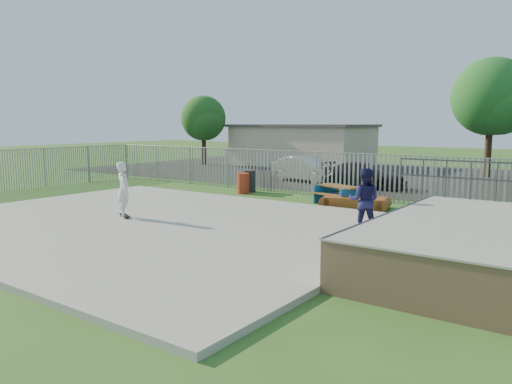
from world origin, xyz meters
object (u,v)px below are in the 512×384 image
Objects in this scene: trash_bin_grey at (249,181)px; tree_left at (203,118)px; tree_mid at (491,97)px; skater_white at (124,190)px; funbox at (355,203)px; trash_bin_red at (243,183)px; car_silver at (306,169)px; skater_navy at (364,200)px; picnic_table at (339,195)px; car_dark at (364,175)px.

tree_left reaches higher than trash_bin_grey.
skater_white is (-6.86, -22.23, -3.77)m from tree_mid.
trash_bin_red reaches higher than funbox.
skater_navy is at bearing -132.21° from car_silver.
trash_bin_red is 0.52× the size of skater_white.
funbox is at bearing -10.78° from picnic_table.
tree_left is 0.76× the size of tree_mid.
trash_bin_grey is at bearing -40.63° from tree_left.
tree_mid is at bearing 97.71° from picnic_table.
car_dark is at bearing 50.12° from trash_bin_grey.
picnic_table is at bearing -129.25° from car_silver.
tree_left reaches higher than car_dark.
trash_bin_red is at bearing -78.10° from trash_bin_grey.
car_silver reaches higher than trash_bin_red.
car_dark is (3.73, 5.26, 0.17)m from trash_bin_red.
skater_navy and skater_white have the same top height.
tree_mid is 23.56m from skater_white.
car_silver is at bearing 81.26° from car_dark.
trash_bin_grey is at bearing -171.11° from picnic_table.
tree_left is 20.54m from tree_mid.
skater_white is (-2.86, -12.98, 0.43)m from car_dark.
car_dark is at bearing -87.54° from car_silver.
tree_left is (-17.58, 11.46, 3.27)m from picnic_table.
car_dark is at bearing 121.71° from picnic_table.
tree_left reaches higher than car_silver.
funbox is 0.56× the size of car_silver.
picnic_table is at bearing -166.66° from car_dark.
trash_bin_red is at bearing -50.57° from skater_navy.
tree_mid is at bearing 61.96° from trash_bin_red.
skater_white is (-4.19, -7.52, 0.69)m from picnic_table.
trash_bin_red is 0.65m from trash_bin_grey.
funbox is at bearing -126.71° from car_silver.
skater_navy reaches higher than trash_bin_grey.
trash_bin_grey is at bearing 139.73° from car_dark.
trash_bin_red is at bearing -169.59° from car_silver.
car_silver is 0.79× the size of tree_left.
trash_bin_grey is at bearing -47.98° from skater_white.
picnic_table is 0.30× the size of tree_mid.
trash_bin_red is 6.45m from car_dark.
skater_white is at bearing -83.14° from trash_bin_grey.
trash_bin_grey is 5.17m from car_silver.
tree_mid reaches higher than trash_bin_grey.
car_silver is 14.01m from tree_left.
funbox is at bearing -91.10° from skater_white.
car_silver is at bearing 119.53° from funbox.
trash_bin_grey is at bearing -53.18° from skater_navy.
funbox is at bearing -96.45° from tree_mid.
skater_navy is at bearing -32.01° from trash_bin_red.
tree_mid reaches higher than car_silver.
car_silver is 13.55m from skater_white.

